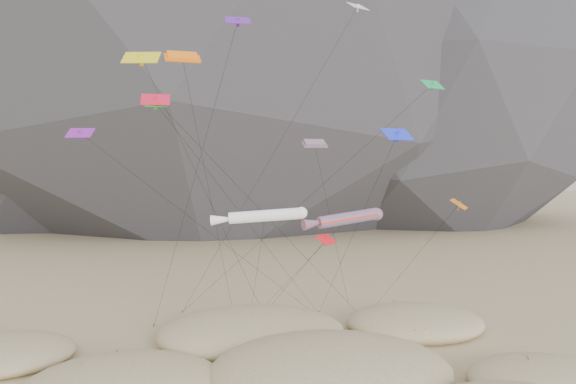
% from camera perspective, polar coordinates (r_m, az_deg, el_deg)
% --- Properties ---
extents(dunes, '(49.18, 36.62, 4.04)m').
position_cam_1_polar(dunes, '(40.12, -1.44, -18.08)').
color(dunes, '#CCB789').
rests_on(dunes, ground).
extents(dune_grass, '(39.76, 29.24, 1.46)m').
position_cam_1_polar(dune_grass, '(39.17, -2.65, -18.45)').
color(dune_grass, black).
rests_on(dune_grass, ground).
extents(kite_stakes, '(25.32, 5.92, 0.30)m').
position_cam_1_polar(kite_stakes, '(57.38, -0.63, -12.21)').
color(kite_stakes, '#3F2D1E').
rests_on(kite_stakes, ground).
extents(rainbow_tube_kite, '(6.99, 18.39, 11.63)m').
position_cam_1_polar(rainbow_tube_kite, '(43.73, 5.87, -2.71)').
color(rainbow_tube_kite, '#F53619').
rests_on(rainbow_tube_kite, ground).
extents(white_tube_kite, '(7.03, 18.08, 11.98)m').
position_cam_1_polar(white_tube_kite, '(40.93, -2.76, -2.48)').
color(white_tube_kite, white).
rests_on(white_tube_kite, ground).
extents(orange_parafoil, '(6.44, 14.67, 23.98)m').
position_cam_1_polar(orange_parafoil, '(45.96, -10.61, 13.00)').
color(orange_parafoil, orange).
rests_on(orange_parafoil, ground).
extents(multi_parafoil, '(7.82, 12.77, 17.21)m').
position_cam_1_polar(multi_parafoil, '(47.81, 2.80, 4.64)').
color(multi_parafoil, '#DC4817').
rests_on(multi_parafoil, ground).
extents(delta_kites, '(32.20, 18.96, 29.60)m').
position_cam_1_polar(delta_kites, '(44.44, -0.72, 7.62)').
color(delta_kites, '#1C2CEE').
rests_on(delta_kites, ground).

